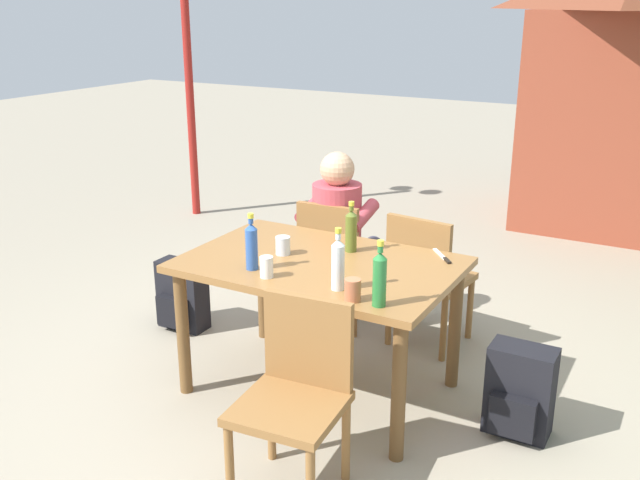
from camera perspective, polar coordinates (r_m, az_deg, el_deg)
ground_plane at (r=4.14m, az=0.00°, el=-11.69°), size 24.00×24.00×0.00m
dining_table at (r=3.84m, az=0.00°, el=-3.09°), size 1.44×0.95×0.77m
chair_far_left at (r=4.69m, az=1.21°, el=-1.33°), size 0.46×0.46×0.87m
chair_near_right at (r=3.18m, az=-1.86°, el=-11.66°), size 0.48×0.48×0.87m
chair_far_right at (r=4.45m, az=8.45°, el=-2.67°), size 0.49×0.49×0.87m
person_in_white_shirt at (r=4.73m, az=1.79°, el=0.98°), size 0.47×0.61×1.18m
bottle_green at (r=3.23m, az=4.77°, el=-3.04°), size 0.06×0.06×0.31m
bottle_clear at (r=3.40m, az=1.44°, el=-1.86°), size 0.06×0.06×0.31m
bottle_olive at (r=3.93m, az=2.50°, el=0.80°), size 0.06×0.06×0.29m
bottle_blue at (r=3.67m, az=-5.48°, el=-0.43°), size 0.06×0.06×0.30m
cup_white at (r=3.59m, az=-4.29°, el=-2.16°), size 0.07×0.07×0.11m
cup_glass at (r=3.90m, az=-3.00°, el=-0.46°), size 0.08×0.08×0.10m
cup_terracotta at (r=3.31m, az=2.62°, el=-4.01°), size 0.08×0.08×0.11m
table_knife at (r=3.92m, az=9.80°, el=-1.34°), size 0.17×0.20×0.01m
backpack_by_near_side at (r=3.78m, az=15.62°, el=-11.66°), size 0.32×0.24×0.47m
backpack_by_far_side at (r=4.83m, az=-10.98°, el=-4.45°), size 0.33×0.22×0.46m
brick_kiosk at (r=7.32m, az=23.37°, el=11.32°), size 1.91×1.67×2.55m
lamp_post at (r=7.17m, az=-10.67°, el=16.75°), size 0.56×0.20×2.64m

